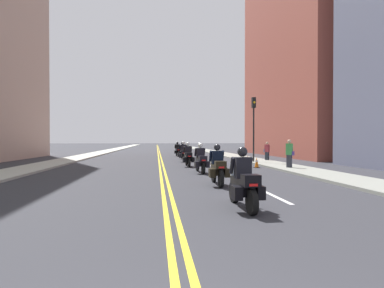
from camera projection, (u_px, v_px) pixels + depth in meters
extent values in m
plane|color=#2D2D32|center=(159.00, 151.00, 48.88)|extent=(264.00, 264.00, 0.00)
cube|color=#A6A69A|center=(108.00, 151.00, 47.97)|extent=(2.42, 144.00, 0.12)
cube|color=gray|center=(207.00, 151.00, 49.78)|extent=(2.42, 144.00, 0.12)
cube|color=yellow|center=(158.00, 151.00, 48.86)|extent=(0.12, 132.00, 0.01)
cube|color=yellow|center=(159.00, 151.00, 48.89)|extent=(0.12, 132.00, 0.01)
cube|color=silver|center=(275.00, 197.00, 9.53)|extent=(0.14, 2.40, 0.01)
cube|color=silver|center=(230.00, 175.00, 15.49)|extent=(0.14, 2.40, 0.01)
cube|color=silver|center=(209.00, 165.00, 21.45)|extent=(0.14, 2.40, 0.01)
cube|color=silver|center=(198.00, 160.00, 27.41)|extent=(0.14, 2.40, 0.01)
cube|color=silver|center=(190.00, 156.00, 33.37)|extent=(0.14, 2.40, 0.01)
cube|color=silver|center=(185.00, 154.00, 39.33)|extent=(0.14, 2.40, 0.01)
cube|color=silver|center=(181.00, 152.00, 45.29)|extent=(0.14, 2.40, 0.01)
cube|color=silver|center=(178.00, 151.00, 51.25)|extent=(0.14, 2.40, 0.01)
cube|color=silver|center=(176.00, 150.00, 57.21)|extent=(0.14, 2.40, 0.01)
cube|color=#994A3C|center=(310.00, 58.00, 35.13)|extent=(9.29, 20.35, 22.20)
cube|color=#2D3847|center=(348.00, 108.00, 35.74)|extent=(0.04, 17.09, 0.90)
cube|color=#2D3847|center=(348.00, 72.00, 35.69)|extent=(0.04, 17.09, 0.90)
cube|color=#2D3847|center=(348.00, 37.00, 35.64)|extent=(0.04, 17.09, 0.90)
cube|color=#2D3847|center=(348.00, 2.00, 35.59)|extent=(0.04, 17.09, 0.90)
cylinder|color=black|center=(234.00, 192.00, 8.65)|extent=(0.15, 0.61, 0.61)
cylinder|color=black|center=(252.00, 202.00, 7.17)|extent=(0.15, 0.61, 0.61)
cube|color=silver|center=(234.00, 180.00, 8.65)|extent=(0.15, 0.32, 0.04)
cube|color=black|center=(242.00, 186.00, 7.91)|extent=(0.35, 1.15, 0.40)
cube|color=black|center=(251.00, 180.00, 7.24)|extent=(0.41, 0.37, 0.28)
cube|color=red|center=(254.00, 185.00, 7.05)|extent=(0.20, 0.04, 0.06)
cube|color=black|center=(237.00, 193.00, 7.42)|extent=(0.21, 0.45, 0.32)
cube|color=black|center=(259.00, 192.00, 7.50)|extent=(0.21, 0.45, 0.32)
cube|color=#B2C1CC|center=(237.00, 169.00, 8.38)|extent=(0.36, 0.13, 0.36)
cube|color=black|center=(243.00, 168.00, 7.85)|extent=(0.41, 0.27, 0.53)
cylinder|color=black|center=(232.00, 165.00, 7.96)|extent=(0.11, 0.28, 0.45)
cylinder|color=black|center=(250.00, 165.00, 8.03)|extent=(0.11, 0.28, 0.45)
sphere|color=black|center=(242.00, 152.00, 7.88)|extent=(0.26, 0.26, 0.26)
cylinder|color=black|center=(214.00, 174.00, 12.79)|extent=(0.12, 0.68, 0.68)
cylinder|color=black|center=(221.00, 179.00, 11.31)|extent=(0.12, 0.68, 0.68)
cube|color=silver|center=(214.00, 166.00, 12.79)|extent=(0.14, 0.32, 0.04)
cube|color=black|center=(217.00, 169.00, 12.05)|extent=(0.33, 1.13, 0.40)
cube|color=black|center=(220.00, 165.00, 11.38)|extent=(0.40, 0.36, 0.28)
cube|color=red|center=(221.00, 167.00, 11.19)|extent=(0.20, 0.03, 0.06)
cube|color=black|center=(212.00, 173.00, 11.57)|extent=(0.20, 0.44, 0.32)
cube|color=black|center=(227.00, 173.00, 11.63)|extent=(0.20, 0.44, 0.32)
cube|color=#B2C1CC|center=(215.00, 159.00, 12.52)|extent=(0.36, 0.13, 0.36)
cube|color=black|center=(217.00, 157.00, 11.99)|extent=(0.40, 0.26, 0.52)
cylinder|color=black|center=(211.00, 156.00, 12.12)|extent=(0.10, 0.28, 0.45)
cylinder|color=black|center=(223.00, 156.00, 12.17)|extent=(0.10, 0.28, 0.45)
sphere|color=black|center=(217.00, 147.00, 12.02)|extent=(0.26, 0.26, 0.26)
cylinder|color=black|center=(197.00, 166.00, 17.38)|extent=(0.14, 0.61, 0.61)
cylinder|color=black|center=(203.00, 168.00, 15.77)|extent=(0.14, 0.61, 0.61)
cube|color=silver|center=(197.00, 160.00, 17.37)|extent=(0.16, 0.33, 0.04)
cube|color=black|center=(200.00, 162.00, 16.57)|extent=(0.39, 1.25, 0.40)
cube|color=black|center=(203.00, 159.00, 15.85)|extent=(0.42, 0.38, 0.28)
cube|color=red|center=(204.00, 160.00, 15.66)|extent=(0.20, 0.04, 0.06)
cube|color=black|center=(197.00, 164.00, 16.04)|extent=(0.22, 0.45, 0.32)
cube|color=black|center=(207.00, 164.00, 16.14)|extent=(0.22, 0.45, 0.32)
cube|color=#B2C1CC|center=(198.00, 154.00, 17.08)|extent=(0.37, 0.14, 0.36)
cube|color=black|center=(200.00, 153.00, 16.52)|extent=(0.41, 0.28, 0.55)
cylinder|color=black|center=(195.00, 152.00, 16.62)|extent=(0.11, 0.29, 0.45)
cylinder|color=black|center=(204.00, 152.00, 16.70)|extent=(0.11, 0.29, 0.45)
sphere|color=white|center=(200.00, 145.00, 16.54)|extent=(0.26, 0.26, 0.26)
cylinder|color=black|center=(186.00, 161.00, 21.28)|extent=(0.13, 0.61, 0.61)
cylinder|color=black|center=(189.00, 163.00, 19.79)|extent=(0.13, 0.61, 0.61)
cube|color=silver|center=(186.00, 156.00, 21.28)|extent=(0.15, 0.32, 0.04)
cube|color=black|center=(188.00, 158.00, 20.53)|extent=(0.34, 1.15, 0.40)
cube|color=black|center=(189.00, 155.00, 19.86)|extent=(0.41, 0.37, 0.28)
cube|color=red|center=(189.00, 156.00, 19.67)|extent=(0.20, 0.03, 0.06)
cube|color=black|center=(184.00, 160.00, 20.05)|extent=(0.21, 0.44, 0.32)
cube|color=black|center=(193.00, 160.00, 20.12)|extent=(0.21, 0.44, 0.32)
cube|color=#B2C1CC|center=(187.00, 152.00, 21.00)|extent=(0.36, 0.13, 0.36)
cube|color=black|center=(188.00, 150.00, 20.48)|extent=(0.40, 0.27, 0.58)
cylinder|color=black|center=(184.00, 150.00, 20.59)|extent=(0.11, 0.28, 0.45)
cylinder|color=black|center=(191.00, 150.00, 20.66)|extent=(0.11, 0.28, 0.45)
sphere|color=white|center=(188.00, 144.00, 20.50)|extent=(0.26, 0.26, 0.26)
cylinder|color=black|center=(183.00, 157.00, 25.91)|extent=(0.17, 0.66, 0.65)
cylinder|color=black|center=(184.00, 158.00, 24.34)|extent=(0.17, 0.66, 0.65)
cube|color=silver|center=(183.00, 153.00, 25.90)|extent=(0.16, 0.33, 0.04)
cube|color=black|center=(183.00, 154.00, 25.12)|extent=(0.39, 1.21, 0.40)
cube|color=black|center=(184.00, 152.00, 24.41)|extent=(0.42, 0.38, 0.28)
cube|color=red|center=(184.00, 153.00, 24.22)|extent=(0.20, 0.04, 0.06)
cube|color=black|center=(180.00, 156.00, 24.64)|extent=(0.23, 0.45, 0.32)
cube|color=black|center=(187.00, 156.00, 24.67)|extent=(0.23, 0.45, 0.32)
cube|color=#B2C1CC|center=(183.00, 149.00, 25.62)|extent=(0.37, 0.14, 0.36)
cube|color=black|center=(184.00, 148.00, 25.06)|extent=(0.41, 0.28, 0.60)
cylinder|color=black|center=(181.00, 148.00, 25.20)|extent=(0.12, 0.29, 0.45)
cylinder|color=black|center=(186.00, 148.00, 25.23)|extent=(0.12, 0.29, 0.45)
sphere|color=white|center=(184.00, 143.00, 25.09)|extent=(0.26, 0.26, 0.26)
cylinder|color=black|center=(182.00, 155.00, 29.79)|extent=(0.14, 0.67, 0.67)
cylinder|color=black|center=(183.00, 156.00, 28.27)|extent=(0.14, 0.67, 0.67)
cube|color=silver|center=(182.00, 151.00, 29.79)|extent=(0.15, 0.32, 0.04)
cube|color=black|center=(182.00, 152.00, 29.02)|extent=(0.35, 1.17, 0.40)
cube|color=black|center=(183.00, 150.00, 28.34)|extent=(0.41, 0.37, 0.28)
cube|color=red|center=(183.00, 151.00, 28.15)|extent=(0.20, 0.03, 0.06)
cube|color=black|center=(180.00, 154.00, 28.54)|extent=(0.21, 0.44, 0.32)
cube|color=black|center=(186.00, 154.00, 28.59)|extent=(0.21, 0.44, 0.32)
cube|color=#B2C1CC|center=(182.00, 148.00, 29.51)|extent=(0.36, 0.13, 0.36)
cube|color=black|center=(182.00, 147.00, 28.97)|extent=(0.41, 0.27, 0.53)
cylinder|color=black|center=(180.00, 147.00, 29.10)|extent=(0.11, 0.28, 0.45)
cylinder|color=black|center=(185.00, 147.00, 29.14)|extent=(0.11, 0.28, 0.45)
sphere|color=black|center=(182.00, 143.00, 28.99)|extent=(0.26, 0.26, 0.26)
cylinder|color=black|center=(176.00, 153.00, 34.46)|extent=(0.14, 0.62, 0.61)
cylinder|color=black|center=(178.00, 154.00, 32.83)|extent=(0.14, 0.62, 0.61)
cube|color=silver|center=(176.00, 150.00, 34.45)|extent=(0.16, 0.33, 0.04)
cube|color=black|center=(177.00, 151.00, 33.64)|extent=(0.39, 1.27, 0.40)
cube|color=black|center=(178.00, 149.00, 32.91)|extent=(0.42, 0.38, 0.28)
cube|color=red|center=(178.00, 150.00, 32.72)|extent=(0.20, 0.04, 0.06)
cube|color=black|center=(175.00, 152.00, 33.11)|extent=(0.22, 0.45, 0.32)
cube|color=black|center=(180.00, 152.00, 33.20)|extent=(0.22, 0.45, 0.32)
cube|color=#B2C1CC|center=(177.00, 147.00, 34.16)|extent=(0.37, 0.14, 0.36)
cube|color=black|center=(177.00, 147.00, 33.59)|extent=(0.41, 0.28, 0.53)
cylinder|color=black|center=(175.00, 146.00, 33.69)|extent=(0.11, 0.29, 0.45)
cylinder|color=black|center=(179.00, 146.00, 33.77)|extent=(0.11, 0.29, 0.45)
sphere|color=black|center=(177.00, 143.00, 33.61)|extent=(0.26, 0.26, 0.26)
cube|color=black|center=(248.00, 167.00, 19.80)|extent=(0.30, 0.30, 0.03)
cone|color=orange|center=(248.00, 161.00, 19.80)|extent=(0.24, 0.24, 0.76)
cylinder|color=white|center=(248.00, 160.00, 19.80)|extent=(0.16, 0.16, 0.08)
cube|color=black|center=(257.00, 167.00, 19.61)|extent=(0.34, 0.34, 0.03)
cone|color=orange|center=(257.00, 162.00, 19.60)|extent=(0.27, 0.27, 0.64)
cylinder|color=white|center=(257.00, 161.00, 19.60)|extent=(0.18, 0.18, 0.08)
cylinder|color=black|center=(254.00, 135.00, 23.50)|extent=(0.12, 0.12, 4.27)
cube|color=black|center=(254.00, 103.00, 23.46)|extent=(0.28, 0.28, 0.80)
sphere|color=yellow|center=(254.00, 102.00, 23.32)|extent=(0.18, 0.18, 0.18)
cube|color=#2B2D37|center=(289.00, 162.00, 18.46)|extent=(0.34, 0.34, 0.87)
cube|color=#409A4C|center=(289.00, 149.00, 18.46)|extent=(0.40, 0.41, 0.69)
sphere|color=tan|center=(289.00, 141.00, 18.45)|extent=(0.22, 0.22, 0.22)
cube|color=#4A3489|center=(293.00, 153.00, 18.31)|extent=(0.18, 0.19, 0.24)
cube|color=#222934|center=(267.00, 157.00, 25.41)|extent=(0.33, 0.34, 0.78)
cube|color=#9D333D|center=(267.00, 148.00, 25.40)|extent=(0.39, 0.42, 0.61)
sphere|color=tan|center=(267.00, 143.00, 25.39)|extent=(0.22, 0.22, 0.22)
cube|color=#2E6799|center=(265.00, 151.00, 25.56)|extent=(0.18, 0.19, 0.24)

